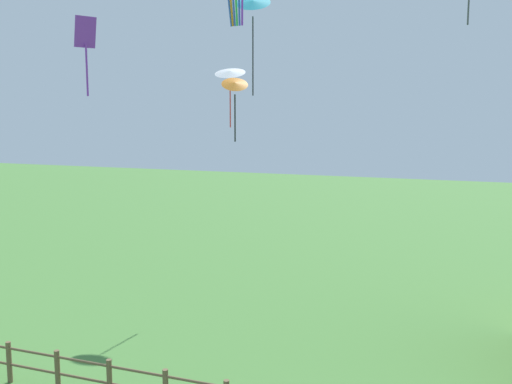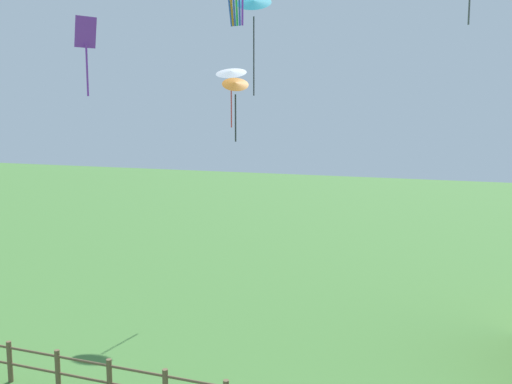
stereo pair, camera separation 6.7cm
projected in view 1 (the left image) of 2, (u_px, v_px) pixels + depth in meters
The scene contains 4 objects.
kite_cyan_delta at pixel (253, 4), 20.95m from camera, with size 1.56×1.45×3.80m.
kite_white_delta at pixel (230, 73), 23.82m from camera, with size 1.51×1.46×2.60m.
kite_orange_delta at pixel (235, 86), 17.76m from camera, with size 1.08×1.04×2.06m.
kite_purple_streamer at pixel (86, 43), 14.12m from camera, with size 0.41×0.56×1.94m.
Camera 1 is at (5.00, -5.53, 7.35)m, focal length 40.00 mm.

